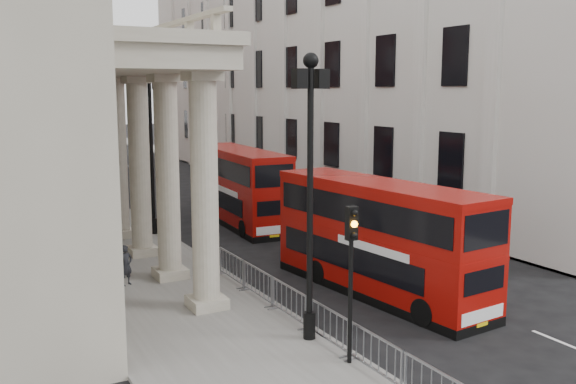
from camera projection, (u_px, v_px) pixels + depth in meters
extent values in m
cube|color=slate|center=(72.00, 207.00, 40.59)|extent=(6.00, 140.00, 0.12)
cube|color=slate|center=(299.00, 189.00, 48.25)|extent=(3.00, 140.00, 0.12)
cube|color=slate|center=(119.00, 204.00, 41.96)|extent=(0.20, 140.00, 0.14)
cube|color=beige|center=(315.00, 23.00, 49.20)|extent=(8.00, 55.00, 25.00)
cube|color=#60605E|center=(60.00, 113.00, 98.19)|extent=(8.00, 8.00, 8.00)
cylinder|color=black|center=(309.00, 325.00, 18.97)|extent=(0.36, 0.36, 0.80)
cylinder|color=black|center=(310.00, 206.00, 18.41)|extent=(0.18, 0.18, 8.00)
sphere|color=black|center=(311.00, 60.00, 17.76)|extent=(0.44, 0.44, 0.44)
cube|color=black|center=(321.00, 79.00, 18.00)|extent=(0.35, 0.35, 0.55)
cube|color=black|center=(300.00, 79.00, 17.68)|extent=(0.35, 0.35, 0.55)
cylinder|color=black|center=(154.00, 226.00, 32.92)|extent=(0.36, 0.36, 0.80)
cylinder|color=black|center=(152.00, 156.00, 32.35)|extent=(0.18, 0.18, 8.00)
sphere|color=black|center=(149.00, 74.00, 31.71)|extent=(0.44, 0.44, 0.44)
cube|color=black|center=(156.00, 84.00, 31.95)|extent=(0.35, 0.35, 0.55)
cube|color=black|center=(142.00, 84.00, 31.62)|extent=(0.35, 0.35, 0.55)
cylinder|color=black|center=(91.00, 185.00, 46.86)|extent=(0.36, 0.36, 0.80)
cylinder|color=black|center=(89.00, 136.00, 46.30)|extent=(0.18, 0.18, 8.00)
sphere|color=black|center=(86.00, 79.00, 45.65)|extent=(0.44, 0.44, 0.44)
cube|color=black|center=(91.00, 86.00, 45.89)|extent=(0.35, 0.35, 0.55)
cube|color=black|center=(81.00, 86.00, 45.57)|extent=(0.35, 0.35, 0.55)
cylinder|color=black|center=(350.00, 302.00, 17.07)|extent=(0.12, 0.12, 3.40)
cube|color=black|center=(352.00, 223.00, 16.73)|extent=(0.28, 0.22, 0.90)
sphere|color=black|center=(354.00, 213.00, 16.57)|extent=(0.18, 0.18, 0.18)
sphere|color=orange|center=(354.00, 224.00, 16.62)|extent=(0.18, 0.18, 0.18)
sphere|color=black|center=(354.00, 235.00, 16.67)|extent=(0.18, 0.18, 0.18)
cube|color=gray|center=(375.00, 355.00, 16.49)|extent=(0.50, 2.30, 1.10)
cube|color=gray|center=(327.00, 326.00, 18.54)|extent=(0.50, 2.30, 1.10)
cube|color=gray|center=(289.00, 302.00, 20.59)|extent=(0.50, 2.30, 1.10)
cube|color=gray|center=(258.00, 283.00, 22.64)|extent=(0.50, 2.30, 1.10)
cube|color=gray|center=(231.00, 267.00, 24.69)|extent=(0.50, 2.30, 1.10)
cube|color=#910B06|center=(378.00, 261.00, 23.45)|extent=(3.25, 9.74, 1.82)
cube|color=#910B06|center=(379.00, 210.00, 23.15)|extent=(3.25, 9.74, 1.59)
cube|color=#910B06|center=(380.00, 185.00, 23.01)|extent=(3.29, 9.78, 0.23)
cube|color=black|center=(377.00, 289.00, 23.62)|extent=(3.27, 9.74, 0.32)
cube|color=black|center=(378.00, 255.00, 23.42)|extent=(3.12, 7.94, 0.91)
cube|color=black|center=(379.00, 208.00, 23.14)|extent=(3.25, 9.20, 1.00)
cube|color=white|center=(482.00, 315.00, 19.65)|extent=(1.91, 0.25, 0.41)
cube|color=yellow|center=(482.00, 324.00, 19.69)|extent=(0.50, 0.09, 0.12)
cylinder|color=black|center=(424.00, 312.00, 20.28)|extent=(0.38, 0.94, 0.91)
cylinder|color=black|center=(468.00, 300.00, 21.42)|extent=(0.38, 0.94, 0.91)
cylinder|color=black|center=(319.00, 272.00, 24.83)|extent=(0.38, 0.94, 0.91)
cylinder|color=black|center=(360.00, 264.00, 25.97)|extent=(0.38, 0.94, 0.91)
cube|color=#960B06|center=(240.00, 202.00, 35.81)|extent=(2.91, 9.78, 1.84)
cube|color=#960B06|center=(240.00, 168.00, 35.51)|extent=(2.91, 9.78, 1.61)
cube|color=#960B06|center=(240.00, 151.00, 35.37)|extent=(2.95, 9.81, 0.23)
cube|color=black|center=(241.00, 221.00, 35.98)|extent=(2.93, 9.78, 0.32)
cube|color=black|center=(240.00, 198.00, 35.78)|extent=(2.85, 7.94, 0.92)
cube|color=black|center=(240.00, 166.00, 35.50)|extent=(2.93, 9.23, 1.01)
cube|color=white|center=(274.00, 230.00, 31.58)|extent=(1.93, 0.18, 0.41)
cube|color=yellow|center=(274.00, 236.00, 31.62)|extent=(0.51, 0.07, 0.12)
cylinder|color=black|center=(244.00, 229.00, 32.50)|extent=(0.35, 0.94, 0.92)
cylinder|color=black|center=(282.00, 225.00, 33.34)|extent=(0.35, 0.94, 0.92)
cylinder|color=black|center=(211.00, 210.00, 37.54)|extent=(0.35, 0.94, 0.92)
cylinder|color=black|center=(244.00, 207.00, 38.39)|extent=(0.35, 0.94, 0.92)
imported|color=black|center=(126.00, 265.00, 24.13)|extent=(0.67, 0.59, 1.54)
imported|color=black|center=(78.00, 247.00, 26.30)|extent=(1.05, 0.89, 1.88)
imported|color=black|center=(105.00, 220.00, 31.81)|extent=(1.07, 0.92, 1.86)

